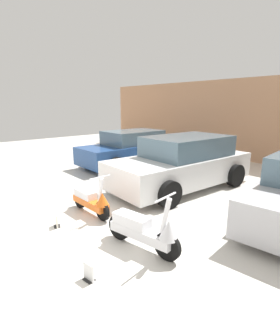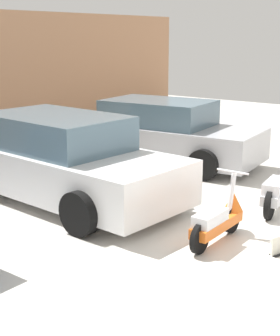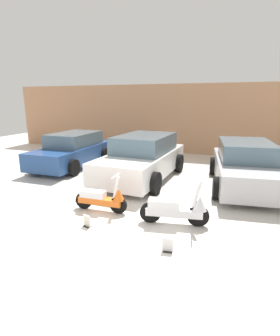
{
  "view_description": "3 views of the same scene",
  "coord_description": "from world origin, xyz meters",
  "px_view_note": "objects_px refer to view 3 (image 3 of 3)",
  "views": [
    {
      "loc": [
        4.33,
        -1.87,
        2.41
      ],
      "look_at": [
        -0.17,
        2.09,
        0.93
      ],
      "focal_mm": 28.0,
      "sensor_mm": 36.0,
      "label": 1
    },
    {
      "loc": [
        -6.51,
        -2.34,
        2.83
      ],
      "look_at": [
        -0.2,
        2.51,
        0.76
      ],
      "focal_mm": 55.0,
      "sensor_mm": 36.0,
      "label": 2
    },
    {
      "loc": [
        2.37,
        -4.43,
        2.65
      ],
      "look_at": [
        -0.12,
        2.7,
        0.69
      ],
      "focal_mm": 28.0,
      "sensor_mm": 36.0,
      "label": 3
    }
  ],
  "objects_px": {
    "car_rear_left": "(73,150)",
    "car_rear_right": "(245,166)",
    "scooter_front_left": "(103,198)",
    "car_rear_center": "(143,158)",
    "placard_near_left_scooter": "(87,222)",
    "placard_near_right_scooter": "(168,246)",
    "scooter_front_right": "(177,208)"
  },
  "relations": [
    {
      "from": "car_rear_left",
      "to": "car_rear_right",
      "type": "height_order",
      "value": "car_rear_right"
    },
    {
      "from": "scooter_front_left",
      "to": "car_rear_left",
      "type": "distance_m",
      "value": 5.01
    },
    {
      "from": "car_rear_left",
      "to": "car_rear_center",
      "type": "distance_m",
      "value": 3.37
    },
    {
      "from": "scooter_front_left",
      "to": "car_rear_center",
      "type": "bearing_deg",
      "value": 88.84
    },
    {
      "from": "car_rear_right",
      "to": "placard_near_left_scooter",
      "type": "height_order",
      "value": "car_rear_right"
    },
    {
      "from": "car_rear_left",
      "to": "placard_near_left_scooter",
      "type": "height_order",
      "value": "car_rear_left"
    },
    {
      "from": "car_rear_center",
      "to": "placard_near_right_scooter",
      "type": "height_order",
      "value": "car_rear_center"
    },
    {
      "from": "scooter_front_right",
      "to": "car_rear_center",
      "type": "xyz_separation_m",
      "value": [
        -1.86,
        3.17,
        0.34
      ]
    },
    {
      "from": "scooter_front_left",
      "to": "placard_near_right_scooter",
      "type": "distance_m",
      "value": 2.28
    },
    {
      "from": "car_rear_center",
      "to": "car_rear_right",
      "type": "xyz_separation_m",
      "value": [
        3.33,
        0.17,
        -0.04
      ]
    },
    {
      "from": "scooter_front_right",
      "to": "car_rear_right",
      "type": "height_order",
      "value": "car_rear_right"
    },
    {
      "from": "car_rear_right",
      "to": "placard_near_left_scooter",
      "type": "bearing_deg",
      "value": -45.11
    },
    {
      "from": "scooter_front_right",
      "to": "car_rear_left",
      "type": "bearing_deg",
      "value": 133.96
    },
    {
      "from": "scooter_front_left",
      "to": "scooter_front_right",
      "type": "height_order",
      "value": "scooter_front_right"
    },
    {
      "from": "scooter_front_right",
      "to": "car_rear_left",
      "type": "xyz_separation_m",
      "value": [
        -5.15,
        3.87,
        0.28
      ]
    },
    {
      "from": "car_rear_right",
      "to": "placard_near_left_scooter",
      "type": "distance_m",
      "value": 5.26
    },
    {
      "from": "car_rear_left",
      "to": "placard_near_left_scooter",
      "type": "relative_size",
      "value": 15.42
    },
    {
      "from": "scooter_front_right",
      "to": "scooter_front_left",
      "type": "bearing_deg",
      "value": 167.73
    },
    {
      "from": "car_rear_center",
      "to": "placard_near_left_scooter",
      "type": "xyz_separation_m",
      "value": [
        0.05,
        -3.91,
        -0.6
      ]
    },
    {
      "from": "scooter_front_right",
      "to": "car_rear_left",
      "type": "distance_m",
      "value": 6.45
    },
    {
      "from": "car_rear_left",
      "to": "car_rear_right",
      "type": "xyz_separation_m",
      "value": [
        6.62,
        -0.54,
        0.02
      ]
    },
    {
      "from": "scooter_front_left",
      "to": "placard_near_left_scooter",
      "type": "distance_m",
      "value": 0.88
    },
    {
      "from": "car_rear_left",
      "to": "car_rear_center",
      "type": "bearing_deg",
      "value": 78.21
    },
    {
      "from": "scooter_front_right",
      "to": "placard_near_right_scooter",
      "type": "xyz_separation_m",
      "value": [
        0.06,
        -1.12,
        -0.26
      ]
    },
    {
      "from": "placard_near_left_scooter",
      "to": "car_rear_right",
      "type": "bearing_deg",
      "value": 51.23
    },
    {
      "from": "scooter_front_left",
      "to": "scooter_front_right",
      "type": "bearing_deg",
      "value": -4.34
    },
    {
      "from": "scooter_front_left",
      "to": "car_rear_center",
      "type": "relative_size",
      "value": 0.3
    },
    {
      "from": "scooter_front_left",
      "to": "placard_near_right_scooter",
      "type": "height_order",
      "value": "scooter_front_left"
    },
    {
      "from": "scooter_front_right",
      "to": "placard_near_right_scooter",
      "type": "bearing_deg",
      "value": -95.93
    },
    {
      "from": "car_rear_left",
      "to": "car_rear_center",
      "type": "xyz_separation_m",
      "value": [
        3.29,
        -0.7,
        0.06
      ]
    },
    {
      "from": "car_rear_left",
      "to": "car_rear_center",
      "type": "height_order",
      "value": "car_rear_center"
    },
    {
      "from": "scooter_front_left",
      "to": "car_rear_right",
      "type": "xyz_separation_m",
      "value": [
        3.32,
        3.23,
        0.34
      ]
    }
  ]
}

